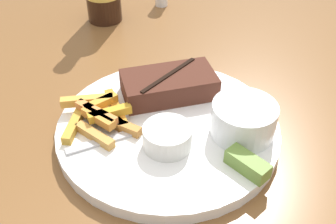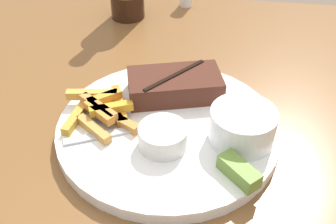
{
  "view_description": "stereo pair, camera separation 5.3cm",
  "coord_description": "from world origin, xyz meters",
  "px_view_note": "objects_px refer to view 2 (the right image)",
  "views": [
    {
      "loc": [
        0.01,
        -0.41,
        1.11
      ],
      "look_at": [
        0.0,
        0.0,
        0.78
      ],
      "focal_mm": 42.0,
      "sensor_mm": 36.0,
      "label": 1
    },
    {
      "loc": [
        0.06,
        -0.41,
        1.11
      ],
      "look_at": [
        0.0,
        0.0,
        0.78
      ],
      "focal_mm": 42.0,
      "sensor_mm": 36.0,
      "label": 2
    }
  ],
  "objects_px": {
    "dipping_sauce_cup": "(166,136)",
    "pickle_spear": "(239,171)",
    "coleslaw_cup": "(243,124)",
    "steak_portion": "(175,85)",
    "dinner_plate": "(168,128)",
    "fork_utensil": "(110,134)"
  },
  "relations": [
    {
      "from": "pickle_spear",
      "to": "coleslaw_cup",
      "type": "bearing_deg",
      "value": 87.88
    },
    {
      "from": "steak_portion",
      "to": "fork_utensil",
      "type": "relative_size",
      "value": 1.2
    },
    {
      "from": "dinner_plate",
      "to": "fork_utensil",
      "type": "relative_size",
      "value": 2.43
    },
    {
      "from": "pickle_spear",
      "to": "fork_utensil",
      "type": "relative_size",
      "value": 0.44
    },
    {
      "from": "steak_portion",
      "to": "dipping_sauce_cup",
      "type": "bearing_deg",
      "value": -88.51
    },
    {
      "from": "steak_portion",
      "to": "fork_utensil",
      "type": "xyz_separation_m",
      "value": [
        -0.07,
        -0.1,
        -0.02
      ]
    },
    {
      "from": "steak_portion",
      "to": "pickle_spear",
      "type": "xyz_separation_m",
      "value": [
        0.1,
        -0.15,
        -0.01
      ]
    },
    {
      "from": "dinner_plate",
      "to": "steak_portion",
      "type": "bearing_deg",
      "value": 89.37
    },
    {
      "from": "dipping_sauce_cup",
      "to": "pickle_spear",
      "type": "xyz_separation_m",
      "value": [
        0.09,
        -0.04,
        -0.01
      ]
    },
    {
      "from": "dinner_plate",
      "to": "dipping_sauce_cup",
      "type": "height_order",
      "value": "dipping_sauce_cup"
    },
    {
      "from": "dipping_sauce_cup",
      "to": "dinner_plate",
      "type": "bearing_deg",
      "value": 94.77
    },
    {
      "from": "pickle_spear",
      "to": "fork_utensil",
      "type": "xyz_separation_m",
      "value": [
        -0.17,
        0.05,
        -0.01
      ]
    },
    {
      "from": "steak_portion",
      "to": "coleslaw_cup",
      "type": "height_order",
      "value": "coleslaw_cup"
    },
    {
      "from": "steak_portion",
      "to": "dipping_sauce_cup",
      "type": "height_order",
      "value": "steak_portion"
    },
    {
      "from": "dipping_sauce_cup",
      "to": "fork_utensil",
      "type": "height_order",
      "value": "dipping_sauce_cup"
    },
    {
      "from": "coleslaw_cup",
      "to": "steak_portion",
      "type": "bearing_deg",
      "value": 139.31
    },
    {
      "from": "coleslaw_cup",
      "to": "dinner_plate",
      "type": "bearing_deg",
      "value": 170.37
    },
    {
      "from": "dinner_plate",
      "to": "steak_portion",
      "type": "height_order",
      "value": "steak_portion"
    },
    {
      "from": "coleslaw_cup",
      "to": "pickle_spear",
      "type": "xyz_separation_m",
      "value": [
        -0.0,
        -0.07,
        -0.02
      ]
    },
    {
      "from": "dinner_plate",
      "to": "steak_portion",
      "type": "relative_size",
      "value": 2.03
    },
    {
      "from": "coleslaw_cup",
      "to": "fork_utensil",
      "type": "height_order",
      "value": "coleslaw_cup"
    },
    {
      "from": "coleslaw_cup",
      "to": "pickle_spear",
      "type": "bearing_deg",
      "value": -92.12
    }
  ]
}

